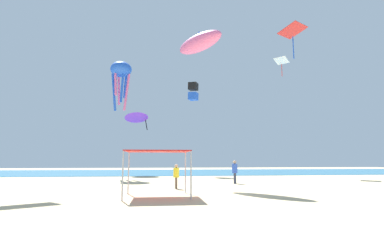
% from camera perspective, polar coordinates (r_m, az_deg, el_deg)
% --- Properties ---
extents(ground, '(110.00, 110.00, 0.10)m').
position_cam_1_polar(ground, '(17.70, 4.35, -14.21)').
color(ground, '#D1BA8C').
extents(ocean_strip, '(110.00, 23.20, 0.03)m').
position_cam_1_polar(ocean_strip, '(46.13, -2.68, -10.29)').
color(ocean_strip, teal).
rests_on(ocean_strip, ground).
extents(canopy_tent, '(3.30, 2.87, 2.38)m').
position_cam_1_polar(canopy_tent, '(15.37, -6.84, -6.50)').
color(canopy_tent, '#B2B2B7').
rests_on(canopy_tent, ground).
extents(person_near_tent, '(0.38, 0.43, 1.62)m').
position_cam_1_polar(person_near_tent, '(19.49, -3.15, -10.70)').
color(person_near_tent, brown).
rests_on(person_near_tent, ground).
extents(person_central, '(0.44, 0.47, 1.86)m').
position_cam_1_polar(person_central, '(23.90, 8.49, -9.78)').
color(person_central, '#33384C').
rests_on(person_central, ground).
extents(kite_diamond_red, '(3.23, 3.21, 3.54)m').
position_cam_1_polar(kite_diamond_red, '(34.33, 19.35, 16.20)').
color(kite_diamond_red, red).
extents(kite_octopus_blue, '(3.45, 3.45, 5.79)m').
position_cam_1_polar(kite_octopus_blue, '(34.96, -13.93, 9.27)').
color(kite_octopus_blue, blue).
extents(kite_box_black, '(1.54, 1.52, 2.40)m').
position_cam_1_polar(kite_box_black, '(39.03, 0.24, 5.70)').
color(kite_box_black, black).
extents(kite_delta_purple, '(3.72, 3.73, 2.69)m').
position_cam_1_polar(kite_delta_purple, '(38.84, -10.97, 0.81)').
color(kite_delta_purple, purple).
extents(kite_inflatable_pink, '(4.21, 5.08, 1.96)m').
position_cam_1_polar(kite_inflatable_pink, '(25.11, 1.46, 15.12)').
color(kite_inflatable_pink, pink).
extents(kite_diamond_white, '(2.23, 2.23, 2.43)m').
position_cam_1_polar(kite_diamond_white, '(40.45, 17.35, 11.07)').
color(kite_diamond_white, white).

